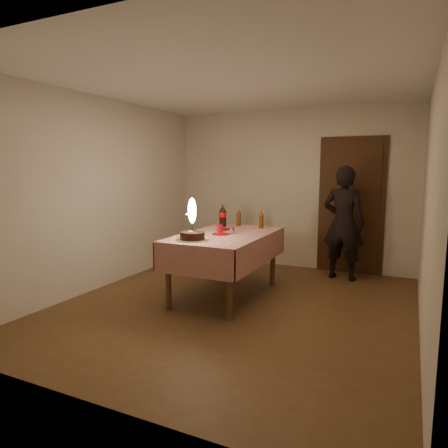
{
  "coord_description": "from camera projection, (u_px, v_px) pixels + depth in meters",
  "views": [
    {
      "loc": [
        1.85,
        -4.22,
        1.65
      ],
      "look_at": [
        -0.27,
        0.26,
        0.95
      ],
      "focal_mm": 32.0,
      "sensor_mm": 36.0,
      "label": 1
    }
  ],
  "objects": [
    {
      "name": "ground",
      "position": [
        235.0,
        306.0,
        4.79
      ],
      "size": [
        4.0,
        4.5,
        0.01
      ],
      "primitive_type": "cube",
      "color": "brown",
      "rests_on": "ground"
    },
    {
      "name": "room_shell",
      "position": [
        240.0,
        167.0,
        4.61
      ],
      "size": [
        4.04,
        4.54,
        2.62
      ],
      "color": "beige",
      "rests_on": "ground"
    },
    {
      "name": "dining_table",
      "position": [
        226.0,
        242.0,
        5.08
      ],
      "size": [
        1.02,
        1.72,
        0.82
      ],
      "color": "brown",
      "rests_on": "ground"
    },
    {
      "name": "birthday_cake",
      "position": [
        192.0,
        230.0,
        4.62
      ],
      "size": [
        0.36,
        0.36,
        0.49
      ],
      "color": "white",
      "rests_on": "dining_table"
    },
    {
      "name": "red_plate",
      "position": [
        221.0,
        234.0,
        5.01
      ],
      "size": [
        0.22,
        0.22,
        0.01
      ],
      "primitive_type": "cylinder",
      "color": "#B00C0C",
      "rests_on": "dining_table"
    },
    {
      "name": "red_cup",
      "position": [
        220.0,
        228.0,
        5.19
      ],
      "size": [
        0.08,
        0.08,
        0.1
      ],
      "primitive_type": "cylinder",
      "color": "#A90B18",
      "rests_on": "dining_table"
    },
    {
      "name": "clear_cup",
      "position": [
        232.0,
        230.0,
        5.07
      ],
      "size": [
        0.07,
        0.07,
        0.09
      ],
      "primitive_type": "cylinder",
      "color": "silver",
      "rests_on": "dining_table"
    },
    {
      "name": "napkin_stack",
      "position": [
        223.0,
        229.0,
        5.4
      ],
      "size": [
        0.15,
        0.15,
        0.02
      ],
      "primitive_type": "cube",
      "color": "#A91316",
      "rests_on": "dining_table"
    },
    {
      "name": "cola_bottle",
      "position": [
        223.0,
        216.0,
        5.67
      ],
      "size": [
        0.1,
        0.1,
        0.32
      ],
      "color": "black",
      "rests_on": "dining_table"
    },
    {
      "name": "amber_bottle_left",
      "position": [
        239.0,
        218.0,
        5.75
      ],
      "size": [
        0.06,
        0.06,
        0.25
      ],
      "color": "#5A2D0F",
      "rests_on": "dining_table"
    },
    {
      "name": "amber_bottle_right",
      "position": [
        261.0,
        220.0,
        5.51
      ],
      "size": [
        0.06,
        0.06,
        0.25
      ],
      "color": "#5A2D0F",
      "rests_on": "dining_table"
    },
    {
      "name": "photographer",
      "position": [
        344.0,
        223.0,
        5.88
      ],
      "size": [
        0.67,
        0.49,
        1.68
      ],
      "color": "black",
      "rests_on": "ground"
    }
  ]
}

